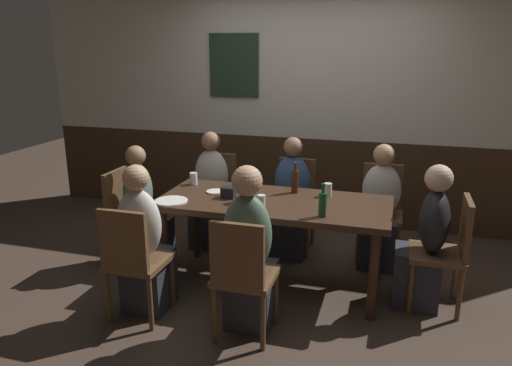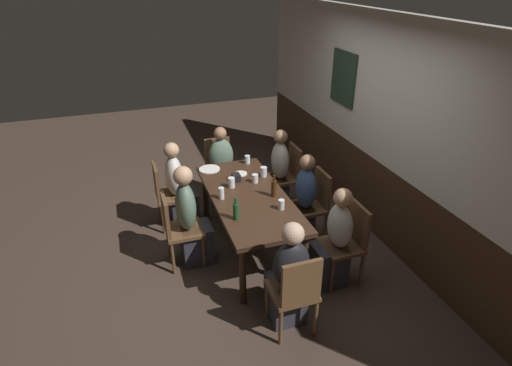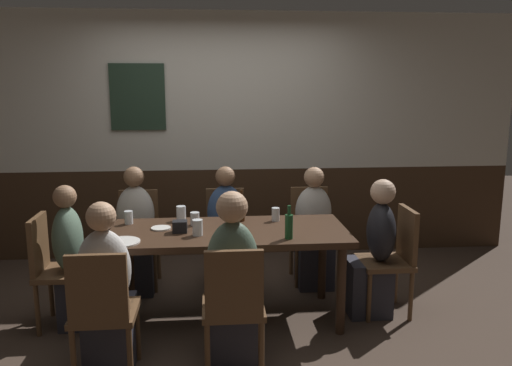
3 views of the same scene
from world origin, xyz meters
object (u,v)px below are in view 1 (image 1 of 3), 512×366
tumbler_short (248,187)px  beer_bottle_brown (295,181)px  chair_left_far (216,192)px  beer_bottle_green (323,204)px  person_mid_far (291,207)px  plate_white_large (171,201)px  chair_mid_far (295,199)px  chair_left_near (133,257)px  chair_mid_near (242,272)px  person_mid_near (249,260)px  tumbler_water (241,196)px  plate_white_small (215,192)px  pint_glass_pale (328,191)px  pint_glass_stout (261,204)px  chair_right_far (381,207)px  chair_head_east (448,247)px  person_right_far (379,215)px  beer_glass_tall (194,179)px  condiment_caddy (228,192)px  dining_table (274,210)px  person_head_east (425,248)px  person_left_near (144,250)px  person_head_west (145,218)px  person_left_far (210,198)px  beer_glass_half (241,180)px

tumbler_short → beer_bottle_brown: size_ratio=0.39×
chair_left_far → beer_bottle_green: (1.25, -1.09, 0.34)m
person_mid_far → plate_white_large: size_ratio=4.29×
person_mid_far → beer_bottle_green: person_mid_far is taller
chair_left_far → chair_mid_far: size_ratio=1.00×
chair_left_near → beer_bottle_brown: size_ratio=3.36×
chair_mid_near → person_mid_near: 0.16m
tumbler_water → plate_white_small: tumbler_water is taller
pint_glass_pale → person_mid_near: bearing=-114.0°
pint_glass_stout → chair_right_far: bearing=53.6°
chair_mid_near → chair_head_east: bearing=31.5°
person_right_far → person_mid_far: person_mid_far is taller
beer_glass_tall → condiment_caddy: beer_glass_tall is taller
plate_white_large → condiment_caddy: (0.40, 0.23, 0.04)m
dining_table → person_right_far: bearing=39.0°
chair_mid_far → person_head_east: 1.44m
person_head_east → plate_white_small: person_head_east is taller
chair_left_near → plate_white_large: size_ratio=3.35×
pint_glass_stout → condiment_caddy: bearing=142.8°
condiment_caddy → dining_table: bearing=5.1°
chair_mid_near → person_left_near: bearing=168.7°
chair_mid_near → beer_bottle_brown: bearing=83.9°
tumbler_short → pint_glass_stout: 0.53m
person_right_far → person_head_west: bearing=-161.7°
person_head_west → pint_glass_pale: person_head_west is taller
chair_head_east → person_head_west: 2.52m
chair_head_east → chair_mid_near: (-1.34, -0.82, 0.00)m
chair_right_far → chair_mid_far: size_ratio=1.00×
person_left_near → condiment_caddy: bearing=54.9°
chair_left_near → chair_head_east: bearing=20.9°
pint_glass_pale → plate_white_small: 0.94m
person_left_far → pint_glass_pale: bearing=-19.3°
person_right_far → pint_glass_stout: 1.32m
dining_table → tumbler_short: 0.34m
beer_bottle_brown → condiment_caddy: (-0.49, -0.29, -0.06)m
chair_right_far → person_head_west: (-1.99, -0.82, -0.03)m
pint_glass_pale → plate_white_small: bearing=-170.1°
chair_left_near → person_mid_near: person_mid_near is taller
chair_left_far → plate_white_large: 1.12m
person_head_west → person_right_far: (1.99, 0.66, 0.00)m
person_mid_far → beer_bottle_green: 1.09m
person_head_west → person_mid_near: 1.35m
dining_table → beer_glass_tall: bearing=163.0°
beer_glass_tall → condiment_caddy: size_ratio=0.97×
beer_glass_half → tumbler_water: 0.47m
beer_glass_half → pint_glass_stout: size_ratio=0.90×
beer_bottle_green → plate_white_small: size_ratio=1.62×
pint_glass_pale → chair_mid_near: bearing=-110.7°
condiment_caddy → person_mid_far: bearing=61.7°
chair_left_near → pint_glass_pale: chair_left_near is taller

